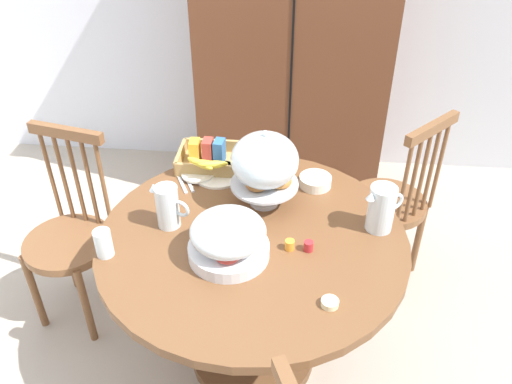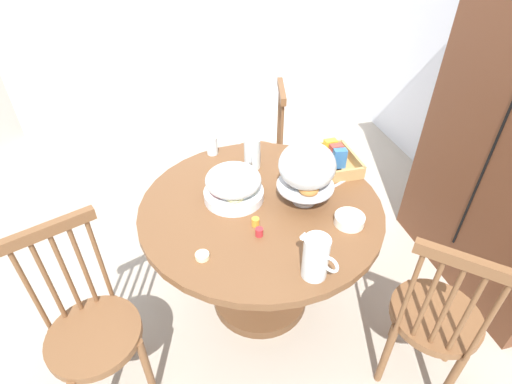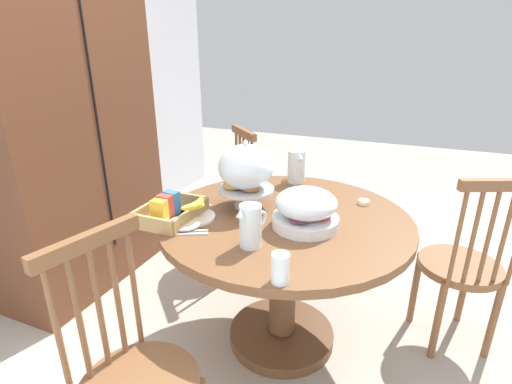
{
  "view_description": "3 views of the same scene",
  "coord_description": "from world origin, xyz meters",
  "px_view_note": "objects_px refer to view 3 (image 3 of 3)",
  "views": [
    {
      "loc": [
        0.29,
        -1.53,
        2.08
      ],
      "look_at": [
        0.13,
        0.18,
        0.84
      ],
      "focal_mm": 37.39,
      "sensor_mm": 36.0,
      "label": 1
    },
    {
      "loc": [
        1.59,
        -0.35,
        1.95
      ],
      "look_at": [
        0.03,
        0.03,
        0.74
      ],
      "focal_mm": 27.36,
      "sensor_mm": 36.0,
      "label": 2
    },
    {
      "loc": [
        -1.47,
        -0.48,
        1.51
      ],
      "look_at": [
        0.13,
        0.18,
        0.84
      ],
      "focal_mm": 26.97,
      "sensor_mm": 36.0,
      "label": 3
    }
  ],
  "objects_px": {
    "windsor_chair_near_window": "(462,268)",
    "china_plate_small": "(185,223)",
    "windsor_chair_by_cabinet": "(227,204)",
    "cereal_bowl": "(238,186)",
    "china_plate_large": "(192,217)",
    "drinking_glass": "(280,268)",
    "dining_table": "(284,254)",
    "orange_juice_pitcher": "(296,168)",
    "cereal_basket": "(173,211)",
    "wooden_armoire": "(64,136)",
    "butter_dish": "(364,202)",
    "fruit_platter_covered": "(306,209)",
    "milk_pitcher": "(251,228)",
    "pastry_stand_with_dome": "(246,169)"
  },
  "relations": [
    {
      "from": "dining_table",
      "to": "drinking_glass",
      "type": "xyz_separation_m",
      "value": [
        -0.53,
        -0.16,
        0.27
      ]
    },
    {
      "from": "china_plate_small",
      "to": "drinking_glass",
      "type": "relative_size",
      "value": 1.36
    },
    {
      "from": "windsor_chair_by_cabinet",
      "to": "fruit_platter_covered",
      "type": "bearing_deg",
      "value": -133.19
    },
    {
      "from": "cereal_basket",
      "to": "china_plate_small",
      "type": "xyz_separation_m",
      "value": [
        -0.04,
        -0.09,
        -0.03
      ]
    },
    {
      "from": "china_plate_small",
      "to": "cereal_bowl",
      "type": "xyz_separation_m",
      "value": [
        0.52,
        -0.02,
        0.01
      ]
    },
    {
      "from": "cereal_bowl",
      "to": "windsor_chair_by_cabinet",
      "type": "bearing_deg",
      "value": 34.77
    },
    {
      "from": "fruit_platter_covered",
      "to": "cereal_basket",
      "type": "xyz_separation_m",
      "value": [
        -0.17,
        0.59,
        -0.04
      ]
    },
    {
      "from": "cereal_bowl",
      "to": "dining_table",
      "type": "bearing_deg",
      "value": -123.52
    },
    {
      "from": "china_plate_large",
      "to": "butter_dish",
      "type": "bearing_deg",
      "value": -56.24
    },
    {
      "from": "windsor_chair_near_window",
      "to": "windsor_chair_by_cabinet",
      "type": "distance_m",
      "value": 1.51
    },
    {
      "from": "windsor_chair_by_cabinet",
      "to": "drinking_glass",
      "type": "bearing_deg",
      "value": -145.68
    },
    {
      "from": "china_plate_large",
      "to": "cereal_bowl",
      "type": "relative_size",
      "value": 1.57
    },
    {
      "from": "windsor_chair_by_cabinet",
      "to": "milk_pitcher",
      "type": "xyz_separation_m",
      "value": [
        -0.97,
        -0.6,
        0.37
      ]
    },
    {
      "from": "windsor_chair_near_window",
      "to": "fruit_platter_covered",
      "type": "height_order",
      "value": "windsor_chair_near_window"
    },
    {
      "from": "dining_table",
      "to": "milk_pitcher",
      "type": "bearing_deg",
      "value": 173.89
    },
    {
      "from": "china_plate_small",
      "to": "dining_table",
      "type": "bearing_deg",
      "value": -53.47
    },
    {
      "from": "dining_table",
      "to": "orange_juice_pitcher",
      "type": "height_order",
      "value": "orange_juice_pitcher"
    },
    {
      "from": "fruit_platter_covered",
      "to": "butter_dish",
      "type": "relative_size",
      "value": 5.0
    },
    {
      "from": "cereal_basket",
      "to": "dining_table",
      "type": "bearing_deg",
      "value": -63.02
    },
    {
      "from": "cereal_basket",
      "to": "butter_dish",
      "type": "height_order",
      "value": "cereal_basket"
    },
    {
      "from": "china_plate_large",
      "to": "drinking_glass",
      "type": "distance_m",
      "value": 0.65
    },
    {
      "from": "cereal_basket",
      "to": "butter_dish",
      "type": "bearing_deg",
      "value": -56.4
    },
    {
      "from": "fruit_platter_covered",
      "to": "milk_pitcher",
      "type": "height_order",
      "value": "same"
    },
    {
      "from": "wooden_armoire",
      "to": "butter_dish",
      "type": "xyz_separation_m",
      "value": [
        0.2,
        -1.8,
        -0.23
      ]
    },
    {
      "from": "china_plate_large",
      "to": "wooden_armoire",
      "type": "bearing_deg",
      "value": 74.89
    },
    {
      "from": "cereal_bowl",
      "to": "china_plate_small",
      "type": "bearing_deg",
      "value": 177.87
    },
    {
      "from": "drinking_glass",
      "to": "windsor_chair_near_window",
      "type": "bearing_deg",
      "value": -38.18
    },
    {
      "from": "drinking_glass",
      "to": "butter_dish",
      "type": "relative_size",
      "value": 1.83
    },
    {
      "from": "wooden_armoire",
      "to": "cereal_basket",
      "type": "xyz_separation_m",
      "value": [
        -0.33,
        -1.0,
        -0.2
      ]
    },
    {
      "from": "windsor_chair_by_cabinet",
      "to": "butter_dish",
      "type": "distance_m",
      "value": 1.07
    },
    {
      "from": "windsor_chair_by_cabinet",
      "to": "drinking_glass",
      "type": "relative_size",
      "value": 8.86
    },
    {
      "from": "dining_table",
      "to": "windsor_chair_by_cabinet",
      "type": "relative_size",
      "value": 1.24
    },
    {
      "from": "windsor_chair_by_cabinet",
      "to": "pastry_stand_with_dome",
      "type": "bearing_deg",
      "value": -145.25
    },
    {
      "from": "china_plate_small",
      "to": "orange_juice_pitcher",
      "type": "bearing_deg",
      "value": -20.41
    },
    {
      "from": "dining_table",
      "to": "fruit_platter_covered",
      "type": "relative_size",
      "value": 4.02
    },
    {
      "from": "drinking_glass",
      "to": "fruit_platter_covered",
      "type": "bearing_deg",
      "value": 4.8
    },
    {
      "from": "drinking_glass",
      "to": "milk_pitcher",
      "type": "bearing_deg",
      "value": 44.61
    },
    {
      "from": "windsor_chair_by_cabinet",
      "to": "cereal_bowl",
      "type": "bearing_deg",
      "value": -145.23
    },
    {
      "from": "windsor_chair_near_window",
      "to": "china_plate_small",
      "type": "bearing_deg",
      "value": 116.84
    },
    {
      "from": "dining_table",
      "to": "windsor_chair_near_window",
      "type": "height_order",
      "value": "windsor_chair_near_window"
    },
    {
      "from": "china_plate_small",
      "to": "butter_dish",
      "type": "distance_m",
      "value": 0.91
    },
    {
      "from": "china_plate_small",
      "to": "windsor_chair_near_window",
      "type": "bearing_deg",
      "value": -63.16
    },
    {
      "from": "fruit_platter_covered",
      "to": "orange_juice_pitcher",
      "type": "relative_size",
      "value": 1.56
    },
    {
      "from": "dining_table",
      "to": "cereal_bowl",
      "type": "height_order",
      "value": "cereal_bowl"
    },
    {
      "from": "china_plate_small",
      "to": "drinking_glass",
      "type": "height_order",
      "value": "drinking_glass"
    },
    {
      "from": "milk_pitcher",
      "to": "fruit_platter_covered",
      "type": "bearing_deg",
      "value": -31.17
    },
    {
      "from": "wooden_armoire",
      "to": "cereal_basket",
      "type": "distance_m",
      "value": 1.07
    },
    {
      "from": "orange_juice_pitcher",
      "to": "cereal_basket",
      "type": "relative_size",
      "value": 0.61
    },
    {
      "from": "pastry_stand_with_dome",
      "to": "windsor_chair_near_window",
      "type": "bearing_deg",
      "value": -73.81
    },
    {
      "from": "wooden_armoire",
      "to": "butter_dish",
      "type": "bearing_deg",
      "value": -83.73
    }
  ]
}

